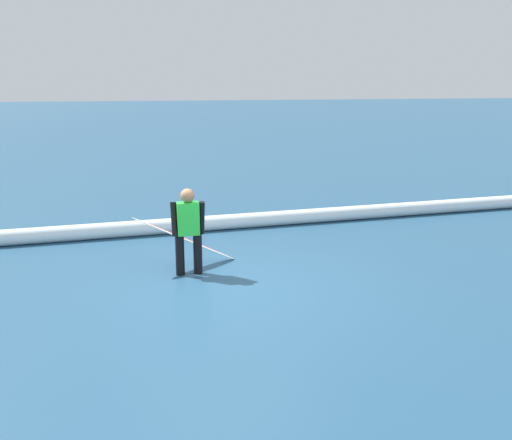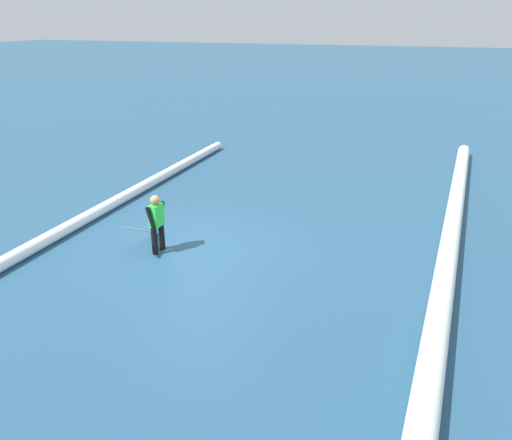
# 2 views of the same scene
# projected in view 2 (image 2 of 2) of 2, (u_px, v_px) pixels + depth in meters

# --- Properties ---
(ground_plane) EXTENTS (198.44, 198.44, 0.00)m
(ground_plane) POSITION_uv_depth(u_px,v_px,m) (196.00, 248.00, 11.43)
(ground_plane) COLOR navy
(surfer) EXTENTS (0.52, 0.23, 1.37)m
(surfer) POSITION_uv_depth(u_px,v_px,m) (157.00, 221.00, 10.99)
(surfer) COLOR black
(surfer) RESTS_ON ground_plane
(surfboard) EXTENTS (1.77, 0.53, 0.94)m
(surfboard) POSITION_uv_depth(u_px,v_px,m) (142.00, 230.00, 11.27)
(surfboard) COLOR white
(surfboard) RESTS_ON ground_plane
(wave_crest_foreground) EXTENTS (14.56, 0.75, 0.31)m
(wave_crest_foreground) POSITION_uv_depth(u_px,v_px,m) (113.00, 203.00, 13.82)
(wave_crest_foreground) COLOR white
(wave_crest_foreground) RESTS_ON ground_plane
(wave_crest_midground) EXTENTS (17.75, 0.93, 0.42)m
(wave_crest_midground) POSITION_uv_depth(u_px,v_px,m) (451.00, 235.00, 11.62)
(wave_crest_midground) COLOR white
(wave_crest_midground) RESTS_ON ground_plane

